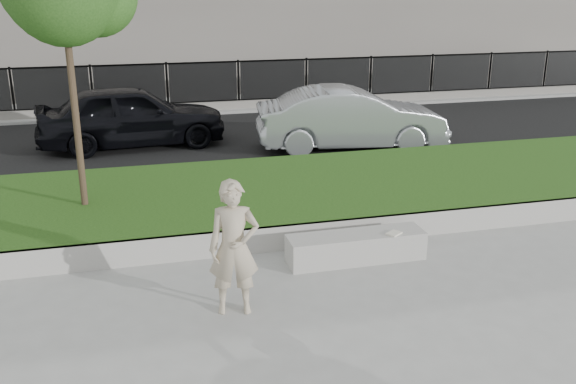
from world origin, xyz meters
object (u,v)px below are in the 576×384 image
object	(u,v)px
book	(394,233)
car_dark	(132,116)
stone_bench	(356,247)
man	(234,248)
car_silver	(351,119)

from	to	relation	value
book	car_dark	size ratio (longest dim) A/B	0.05
stone_bench	man	xyz separation A→B (m)	(-2.00, -1.06, 0.64)
stone_bench	man	world-z (taller)	man
book	car_dark	distance (m)	8.63
stone_bench	book	bearing A→B (deg)	-15.91
stone_bench	man	bearing A→B (deg)	-152.13
stone_bench	car_silver	world-z (taller)	car_silver
stone_bench	car_silver	xyz separation A→B (m)	(2.14, 6.15, 0.57)
man	book	bearing A→B (deg)	29.10
man	book	xyz separation A→B (m)	(2.52, 0.91, -0.42)
car_dark	car_silver	distance (m)	5.35
man	car_silver	size ratio (longest dim) A/B	0.38
stone_bench	book	size ratio (longest dim) A/B	9.40
stone_bench	book	distance (m)	0.59
man	car_dark	size ratio (longest dim) A/B	0.38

